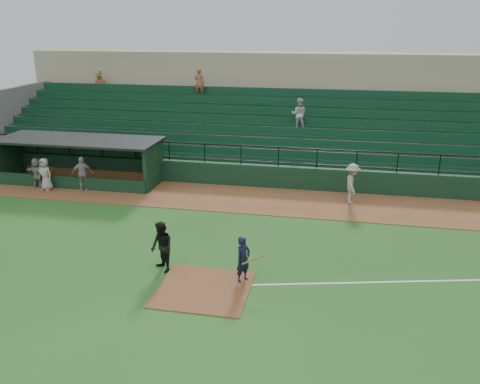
# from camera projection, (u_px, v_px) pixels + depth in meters

# --- Properties ---
(ground) EXTENTS (90.00, 90.00, 0.00)m
(ground) POSITION_uv_depth(u_px,v_px,m) (211.00, 275.00, 17.36)
(ground) COLOR #23591D
(ground) RESTS_ON ground
(warning_track) EXTENTS (40.00, 4.00, 0.03)m
(warning_track) POSITION_uv_depth(u_px,v_px,m) (252.00, 200.00, 24.78)
(warning_track) COLOR brown
(warning_track) RESTS_ON ground
(home_plate_dirt) EXTENTS (3.00, 3.00, 0.03)m
(home_plate_dirt) POSITION_uv_depth(u_px,v_px,m) (204.00, 289.00, 16.42)
(home_plate_dirt) COLOR brown
(home_plate_dirt) RESTS_ON ground
(foul_line) EXTENTS (17.49, 4.44, 0.01)m
(foul_line) POSITION_uv_depth(u_px,v_px,m) (448.00, 281.00, 16.96)
(foul_line) COLOR white
(foul_line) RESTS_ON ground
(stadium_structure) EXTENTS (38.00, 13.08, 6.40)m
(stadium_structure) POSITION_uv_depth(u_px,v_px,m) (276.00, 123.00, 31.91)
(stadium_structure) COLOR black
(stadium_structure) RESTS_ON ground
(dugout) EXTENTS (8.90, 3.20, 2.42)m
(dugout) POSITION_uv_depth(u_px,v_px,m) (84.00, 156.00, 27.65)
(dugout) COLOR black
(dugout) RESTS_ON ground
(batter_at_plate) EXTENTS (1.12, 0.72, 1.62)m
(batter_at_plate) POSITION_uv_depth(u_px,v_px,m) (243.00, 259.00, 16.68)
(batter_at_plate) COLOR black
(batter_at_plate) RESTS_ON ground
(umpire) EXTENTS (1.11, 1.11, 1.82)m
(umpire) POSITION_uv_depth(u_px,v_px,m) (162.00, 247.00, 17.38)
(umpire) COLOR black
(umpire) RESTS_ON ground
(runner) EXTENTS (0.83, 1.32, 1.95)m
(runner) POSITION_uv_depth(u_px,v_px,m) (352.00, 184.00, 24.00)
(runner) COLOR #9E9994
(runner) RESTS_ON warning_track
(dugout_player_a) EXTENTS (1.14, 0.86, 1.80)m
(dugout_player_a) POSITION_uv_depth(u_px,v_px,m) (82.00, 173.00, 25.88)
(dugout_player_a) COLOR #A39E99
(dugout_player_a) RESTS_ON warning_track
(dugout_player_b) EXTENTS (0.94, 0.72, 1.72)m
(dugout_player_b) POSITION_uv_depth(u_px,v_px,m) (45.00, 174.00, 25.91)
(dugout_player_b) COLOR #A8A29D
(dugout_player_b) RESTS_ON warning_track
(dugout_player_c) EXTENTS (1.52, 0.59, 1.61)m
(dugout_player_c) POSITION_uv_depth(u_px,v_px,m) (37.00, 173.00, 26.38)
(dugout_player_c) COLOR gray
(dugout_player_c) RESTS_ON warning_track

